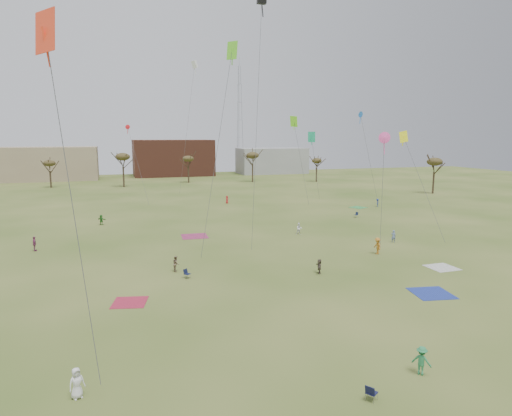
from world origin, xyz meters
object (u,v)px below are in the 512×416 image
object	(u,v)px
camp_chair_left	(187,276)
camp_chair_right	(356,216)
camp_chair_center	(371,396)
flyer_near_center	(422,361)
flyer_near_left	(77,383)
radio_tower	(240,119)

from	to	relation	value
camp_chair_left	camp_chair_right	world-z (taller)	same
camp_chair_right	camp_chair_center	bearing A→B (deg)	-50.59
flyer_near_center	camp_chair_center	size ratio (longest dim) A/B	1.89
flyer_near_left	flyer_near_center	world-z (taller)	flyer_near_center
flyer_near_left	radio_tower	size ratio (longest dim) A/B	0.04
camp_chair_center	flyer_near_center	bearing A→B (deg)	-105.81
radio_tower	camp_chair_right	bearing A→B (deg)	-94.19
radio_tower	flyer_near_center	bearing A→B (deg)	-101.66
camp_chair_left	camp_chair_right	distance (m)	38.96
camp_chair_right	radio_tower	xyz separation A→B (m)	(6.95, 94.79, 18.95)
flyer_near_center	radio_tower	world-z (taller)	radio_tower
flyer_near_center	camp_chair_center	world-z (taller)	flyer_near_center
flyer_near_left	camp_chair_center	distance (m)	14.84
flyer_near_center	flyer_near_left	bearing A→B (deg)	40.87
camp_chair_left	camp_chair_center	size ratio (longest dim) A/B	1.00
flyer_near_left	radio_tower	bearing A→B (deg)	46.04
flyer_near_center	camp_chair_left	size ratio (longest dim) A/B	1.89
camp_chair_left	radio_tower	size ratio (longest dim) A/B	0.02
flyer_near_left	camp_chair_right	size ratio (longest dim) A/B	1.86
camp_chair_center	radio_tower	size ratio (longest dim) A/B	0.02
flyer_near_left	camp_chair_center	xyz separation A→B (m)	(14.05, -4.75, -0.55)
flyer_near_left	camp_chair_right	xyz separation A→B (m)	(39.75, 40.61, -0.55)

